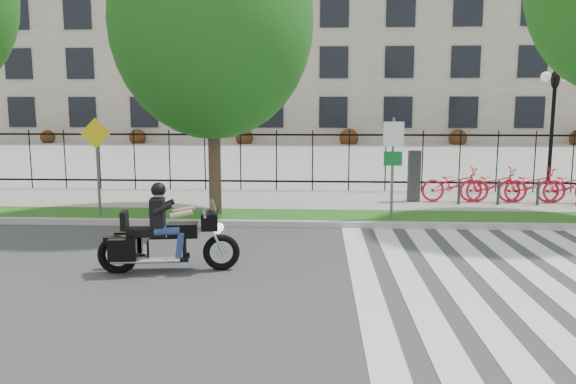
{
  "coord_description": "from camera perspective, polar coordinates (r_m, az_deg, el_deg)",
  "views": [
    {
      "loc": [
        1.41,
        -9.32,
        2.91
      ],
      "look_at": [
        0.73,
        3.0,
        1.03
      ],
      "focal_mm": 35.0,
      "sensor_mm": 36.0,
      "label": 1
    }
  ],
  "objects": [
    {
      "name": "ground",
      "position": [
        9.86,
        -5.25,
        -8.53
      ],
      "size": [
        120.0,
        120.0,
        0.0
      ],
      "primitive_type": "plane",
      "color": "#3B3B3E",
      "rests_on": "ground"
    },
    {
      "name": "curb",
      "position": [
        13.79,
        -2.77,
        -3.22
      ],
      "size": [
        60.0,
        0.2,
        0.15
      ],
      "primitive_type": "cube",
      "color": "#A9A69F",
      "rests_on": "ground"
    },
    {
      "name": "grass_verge",
      "position": [
        14.62,
        -2.43,
        -2.54
      ],
      "size": [
        60.0,
        1.5,
        0.15
      ],
      "primitive_type": "cube",
      "color": "#225615",
      "rests_on": "ground"
    },
    {
      "name": "sidewalk",
      "position": [
        17.07,
        -1.62,
        -0.92
      ],
      "size": [
        60.0,
        3.5,
        0.15
      ],
      "primitive_type": "cube",
      "color": "#98958E",
      "rests_on": "ground"
    },
    {
      "name": "plaza",
      "position": [
        34.47,
        0.81,
        3.88
      ],
      "size": [
        80.0,
        34.0,
        0.1
      ],
      "primitive_type": "cube",
      "color": "#98958E",
      "rests_on": "ground"
    },
    {
      "name": "crosswalk_stripes",
      "position": [
        10.34,
        22.56,
        -8.33
      ],
      "size": [
        5.7,
        8.0,
        0.01
      ],
      "primitive_type": null,
      "color": "silver",
      "rests_on": "ground"
    },
    {
      "name": "iron_fence",
      "position": [
        18.66,
        -1.18,
        3.23
      ],
      "size": [
        30.0,
        0.06,
        2.0
      ],
      "primitive_type": null,
      "color": "black",
      "rests_on": "sidewalk"
    },
    {
      "name": "office_building",
      "position": [
        54.71,
        1.73,
        16.05
      ],
      "size": [
        60.0,
        21.9,
        20.15
      ],
      "color": "gray",
      "rests_on": "ground"
    },
    {
      "name": "lamp_post_right",
      "position": [
        22.99,
        25.41,
        8.56
      ],
      "size": [
        1.06,
        0.7,
        4.25
      ],
      "color": "black",
      "rests_on": "ground"
    },
    {
      "name": "street_tree_1",
      "position": [
        14.67,
        -7.74,
        16.75
      ],
      "size": [
        5.07,
        5.07,
        7.77
      ],
      "color": "#3D2E21",
      "rests_on": "grass_verge"
    },
    {
      "name": "bike_share_station",
      "position": [
        17.96,
        24.98,
        0.65
      ],
      "size": [
        7.84,
        0.88,
        1.5
      ],
      "color": "#2D2D33",
      "rests_on": "sidewalk"
    },
    {
      "name": "sign_pole_regulatory",
      "position": [
        14.07,
        10.61,
        3.73
      ],
      "size": [
        0.5,
        0.09,
        2.5
      ],
      "color": "#59595B",
      "rests_on": "grass_verge"
    },
    {
      "name": "sign_pole_warning",
      "position": [
        15.04,
        -18.84,
        3.74
      ],
      "size": [
        0.78,
        0.09,
        2.49
      ],
      "color": "#59595B",
      "rests_on": "grass_verge"
    },
    {
      "name": "motorcycle_rider",
      "position": [
        10.18,
        -12.09,
        -4.41
      ],
      "size": [
        2.49,
        0.89,
        1.93
      ],
      "color": "black",
      "rests_on": "ground"
    }
  ]
}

